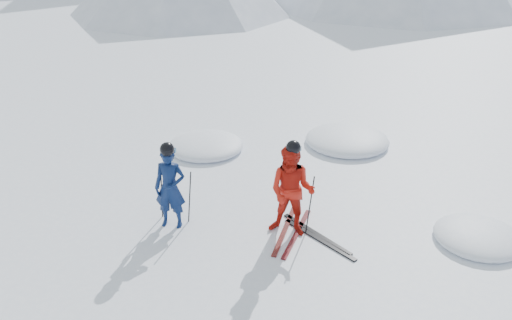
% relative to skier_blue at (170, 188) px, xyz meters
% --- Properties ---
extents(ground, '(160.00, 160.00, 0.00)m').
position_rel_skier_blue_xyz_m(ground, '(3.11, 0.63, -0.79)').
color(ground, white).
rests_on(ground, ground).
extents(skier_blue, '(0.66, 0.52, 1.59)m').
position_rel_skier_blue_xyz_m(skier_blue, '(0.00, 0.00, 0.00)').
color(skier_blue, '#0C1D4A').
rests_on(skier_blue, ground).
extents(skier_red, '(0.91, 0.75, 1.74)m').
position_rel_skier_blue_xyz_m(skier_red, '(2.13, 0.65, 0.08)').
color(skier_red, red).
rests_on(skier_red, ground).
extents(pole_blue_left, '(0.11, 0.08, 1.06)m').
position_rel_skier_blue_xyz_m(pole_blue_left, '(-0.30, 0.15, -0.26)').
color(pole_blue_left, black).
rests_on(pole_blue_left, ground).
extents(pole_blue_right, '(0.11, 0.07, 1.06)m').
position_rel_skier_blue_xyz_m(pole_blue_right, '(0.25, 0.25, -0.26)').
color(pole_blue_right, black).
rests_on(pole_blue_right, ground).
extents(pole_red_left, '(0.12, 0.09, 1.16)m').
position_rel_skier_blue_xyz_m(pole_red_left, '(1.83, 0.90, -0.21)').
color(pole_red_left, black).
rests_on(pole_red_left, ground).
extents(pole_red_right, '(0.12, 0.08, 1.16)m').
position_rel_skier_blue_xyz_m(pole_red_right, '(2.43, 0.80, -0.21)').
color(pole_red_right, black).
rests_on(pole_red_right, ground).
extents(ski_worn_left, '(0.33, 1.70, 0.03)m').
position_rel_skier_blue_xyz_m(ski_worn_left, '(2.01, 0.65, -0.78)').
color(ski_worn_left, black).
rests_on(ski_worn_left, ground).
extents(ski_worn_right, '(0.21, 1.70, 0.03)m').
position_rel_skier_blue_xyz_m(ski_worn_right, '(2.25, 0.65, -0.78)').
color(ski_worn_right, black).
rests_on(ski_worn_right, ground).
extents(ski_loose_a, '(1.55, 0.86, 0.03)m').
position_rel_skier_blue_xyz_m(ski_loose_a, '(2.58, 0.78, -0.78)').
color(ski_loose_a, black).
rests_on(ski_loose_a, ground).
extents(ski_loose_b, '(1.57, 0.81, 0.03)m').
position_rel_skier_blue_xyz_m(ski_loose_b, '(2.68, 0.63, -0.78)').
color(ski_loose_b, black).
rests_on(ski_loose_b, ground).
extents(snow_lumps, '(9.12, 7.80, 0.46)m').
position_rel_skier_blue_xyz_m(snow_lumps, '(1.98, 3.46, -0.79)').
color(snow_lumps, white).
rests_on(snow_lumps, ground).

